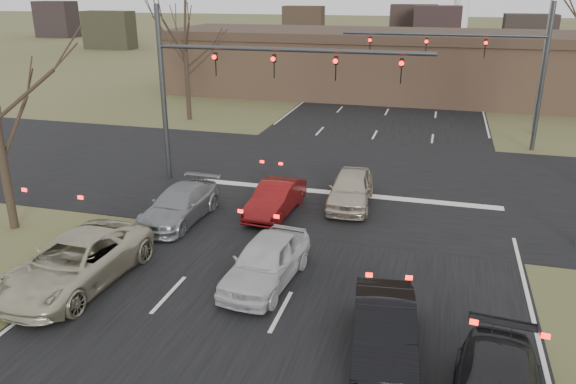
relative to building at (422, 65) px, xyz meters
name	(u,v)px	position (x,y,z in m)	size (l,w,h in m)	color
ground	(246,379)	(-2.00, -38.00, -2.67)	(360.00, 360.00, 0.00)	#50542D
road_main	(412,64)	(-2.00, 22.00, -2.66)	(14.00, 300.00, 0.02)	black
road_cross	(351,180)	(-2.00, -23.00, -2.65)	(200.00, 14.00, 0.02)	black
building	(422,65)	(0.00, 0.00, 0.00)	(42.40, 10.40, 5.30)	#876248
mast_arm_near	(229,74)	(-7.23, -25.00, 2.41)	(12.12, 0.24, 8.00)	#383A3D
mast_arm_far	(490,58)	(4.18, -15.00, 2.35)	(11.12, 0.24, 8.00)	#383A3D
streetlight_right_far	(543,42)	(7.32, -11.00, 2.92)	(2.34, 0.25, 10.00)	gray
tree_left_far	(183,9)	(-15.00, -13.00, 4.68)	(5.70, 5.70, 9.50)	black
car_silver_suv	(76,262)	(-8.50, -35.14, -1.90)	(2.53, 5.49, 1.53)	#B5AE92
car_white_sedan	(266,261)	(-2.92, -33.47, -1.93)	(1.74, 4.32, 1.47)	silver
car_black_hatch	(384,331)	(1.00, -36.22, -1.96)	(1.49, 4.29, 1.41)	black
car_grey_ahead	(180,205)	(-7.68, -29.64, -2.01)	(1.84, 4.53, 1.32)	gray
car_red_ahead	(276,199)	(-4.26, -27.97, -2.02)	(1.38, 3.94, 1.30)	maroon
car_silver_ahead	(351,189)	(-1.50, -26.22, -1.93)	(1.73, 4.29, 1.46)	#BBAE97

